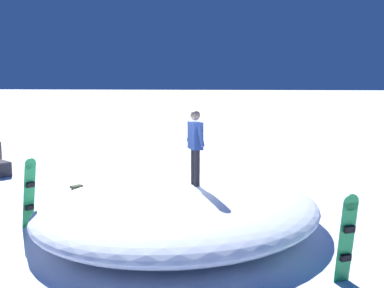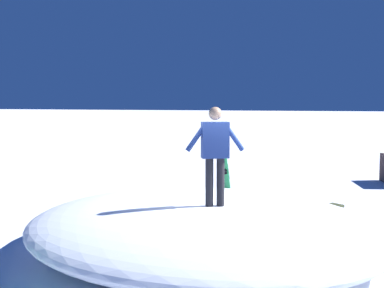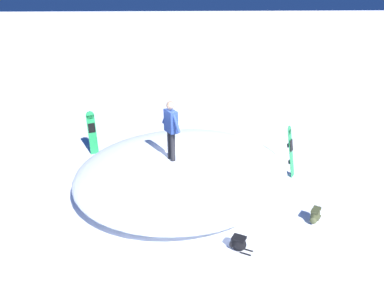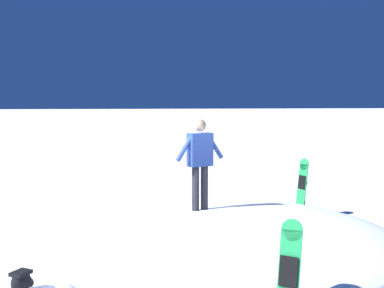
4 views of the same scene
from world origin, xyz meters
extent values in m
plane|color=white|center=(0.00, 0.00, 0.00)|extent=(240.00, 240.00, 0.00)
ellipsoid|color=white|center=(-0.38, 0.11, 0.48)|extent=(8.63, 8.94, 0.96)
cylinder|color=black|center=(-0.76, -0.09, 1.38)|extent=(0.14, 0.14, 0.85)
cylinder|color=black|center=(-0.68, -0.28, 1.38)|extent=(0.14, 0.14, 0.85)
cube|color=navy|center=(-0.72, -0.19, 2.12)|extent=(0.40, 0.52, 0.63)
sphere|color=tan|center=(-0.72, -0.19, 2.58)|extent=(0.23, 0.23, 0.23)
cylinder|color=navy|center=(-0.85, 0.11, 2.18)|extent=(0.24, 0.40, 0.52)
cylinder|color=navy|center=(-0.58, -0.48, 2.18)|extent=(0.24, 0.40, 0.52)
cube|color=#1E8C47|center=(3.05, 0.41, 0.76)|extent=(0.38, 0.38, 1.52)
cylinder|color=#1E8C47|center=(2.95, 0.48, 1.52)|extent=(0.21, 0.26, 0.27)
cube|color=black|center=(3.04, 0.41, 1.03)|extent=(0.19, 0.22, 0.37)
cube|color=black|center=(2.98, 0.46, 1.03)|extent=(0.18, 0.21, 0.12)
cube|color=black|center=(3.05, 0.41, 0.49)|extent=(0.18, 0.21, 0.12)
ellipsoid|color=#383D23|center=(2.86, -2.26, 0.19)|extent=(0.41, 0.45, 0.38)
ellipsoid|color=#4B5131|center=(2.76, -2.40, 0.13)|extent=(0.20, 0.19, 0.18)
cube|color=#383D23|center=(2.86, -2.26, 0.35)|extent=(0.35, 0.38, 0.06)
cylinder|color=#383D23|center=(3.04, -2.12, 0.01)|extent=(0.19, 0.24, 0.04)
cylinder|color=#383D23|center=(2.94, -2.05, 0.01)|extent=(0.19, 0.24, 0.04)
camera|label=1|loc=(-1.60, 10.43, 3.44)|focal=43.75mm
camera|label=2|loc=(-9.32, -2.19, 2.82)|focal=47.57mm
camera|label=3|loc=(-0.91, -10.27, 5.45)|focal=35.50mm
camera|label=4|loc=(8.78, -1.37, 3.13)|focal=47.33mm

